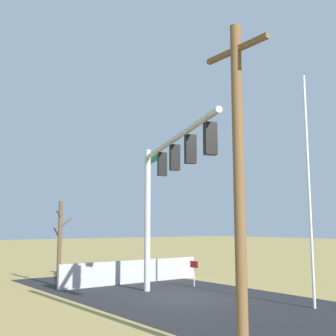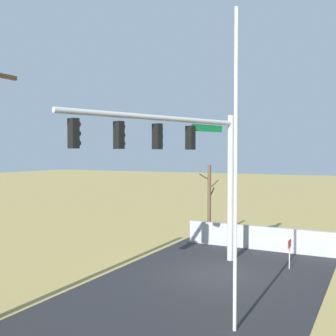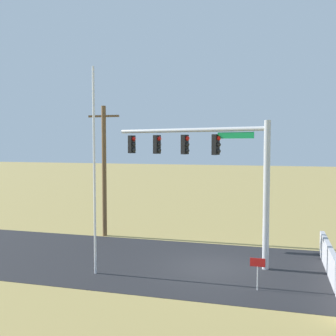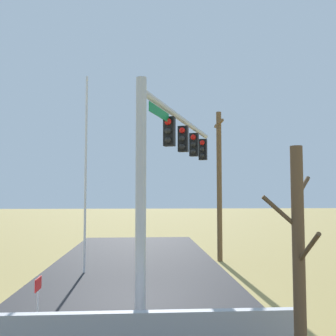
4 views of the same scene
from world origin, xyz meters
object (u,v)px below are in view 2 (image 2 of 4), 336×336
object	(u,v)px
flagpole	(236,171)
bare_tree	(209,201)
open_sign	(290,247)
signal_mast	(184,154)

from	to	relation	value
flagpole	bare_tree	bearing A→B (deg)	24.99
flagpole	bare_tree	xyz separation A→B (m)	(10.80, 5.03, -2.17)
flagpole	open_sign	world-z (taller)	flagpole
flagpole	bare_tree	distance (m)	12.11
bare_tree	open_sign	distance (m)	6.74
signal_mast	open_sign	size ratio (longest dim) A/B	6.56
bare_tree	open_sign	world-z (taller)	bare_tree
signal_mast	open_sign	xyz separation A→B (m)	(2.45, -3.66, -3.85)
flagpole	open_sign	bearing A→B (deg)	-1.35
flagpole	open_sign	xyz separation A→B (m)	(6.68, -0.16, -3.41)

